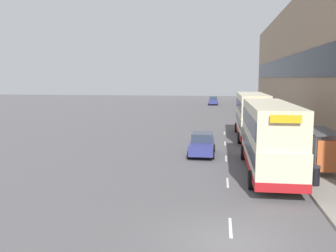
% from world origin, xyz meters
% --- Properties ---
extents(ground_plane, '(220.00, 220.00, 0.00)m').
position_xyz_m(ground_plane, '(0.00, 0.00, 0.00)').
color(ground_plane, '#5B595B').
extents(pavement, '(5.00, 93.00, 0.14)m').
position_xyz_m(pavement, '(6.50, 38.50, 0.07)').
color(pavement, gray).
rests_on(pavement, ground_plane).
extents(terrace_facade, '(3.10, 93.00, 16.42)m').
position_xyz_m(terrace_facade, '(10.49, 38.50, 8.21)').
color(terrace_facade, '#9E846B').
rests_on(terrace_facade, ground_plane).
extents(lane_mark_0, '(0.12, 2.00, 0.01)m').
position_xyz_m(lane_mark_0, '(0.00, 1.42, 0.01)').
color(lane_mark_0, silver).
rests_on(lane_mark_0, ground_plane).
extents(lane_mark_1, '(0.12, 2.00, 0.01)m').
position_xyz_m(lane_mark_1, '(0.00, 7.78, 0.01)').
color(lane_mark_1, silver).
rests_on(lane_mark_1, ground_plane).
extents(lane_mark_2, '(0.12, 2.00, 0.01)m').
position_xyz_m(lane_mark_2, '(0.00, 14.15, 0.01)').
color(lane_mark_2, silver).
rests_on(lane_mark_2, ground_plane).
extents(lane_mark_3, '(0.12, 2.00, 0.01)m').
position_xyz_m(lane_mark_3, '(0.00, 20.52, 0.01)').
color(lane_mark_3, silver).
rests_on(lane_mark_3, ground_plane).
extents(lane_mark_4, '(0.12, 2.00, 0.01)m').
position_xyz_m(lane_mark_4, '(0.00, 26.89, 0.01)').
color(lane_mark_4, silver).
rests_on(lane_mark_4, ground_plane).
extents(bus_shelter, '(1.60, 4.20, 2.48)m').
position_xyz_m(bus_shelter, '(5.77, 10.62, 1.88)').
color(bus_shelter, '#4C4C51').
rests_on(bus_shelter, ground_plane).
extents(double_decker_bus_near, '(2.85, 11.19, 4.30)m').
position_xyz_m(double_decker_bus_near, '(2.47, 10.20, 2.29)').
color(double_decker_bus_near, beige).
rests_on(double_decker_bus_near, ground_plane).
extents(double_decker_bus_ahead, '(2.85, 10.74, 4.30)m').
position_xyz_m(double_decker_bus_ahead, '(2.53, 23.98, 2.28)').
color(double_decker_bus_ahead, beige).
rests_on(double_decker_bus_ahead, ground_plane).
extents(car_0, '(2.00, 4.13, 1.84)m').
position_xyz_m(car_0, '(-2.00, 68.71, 0.90)').
color(car_0, navy).
rests_on(car_0, ground_plane).
extents(car_1, '(1.93, 4.58, 1.68)m').
position_xyz_m(car_1, '(-1.79, 15.22, 0.84)').
color(car_1, navy).
rests_on(car_1, ground_plane).
extents(pedestrian_1, '(0.33, 0.33, 1.65)m').
position_xyz_m(pedestrian_1, '(4.62, 14.73, 0.98)').
color(pedestrian_1, '#23232D').
rests_on(pedestrian_1, ground_plane).
extents(pedestrian_2, '(0.33, 0.33, 1.65)m').
position_xyz_m(pedestrian_2, '(6.55, 13.31, 0.98)').
color(pedestrian_2, '#23232D').
rests_on(pedestrian_2, ground_plane).
extents(litter_bin, '(0.55, 0.55, 1.05)m').
position_xyz_m(litter_bin, '(4.55, 7.46, 0.67)').
color(litter_bin, black).
rests_on(litter_bin, ground_plane).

